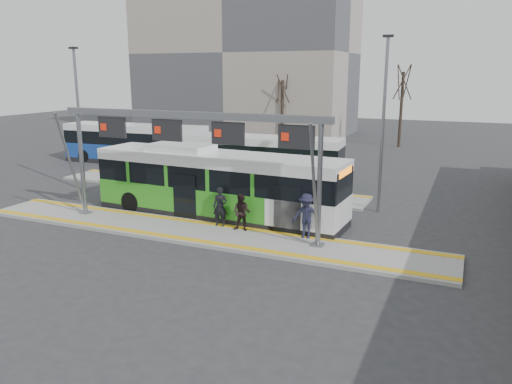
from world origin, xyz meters
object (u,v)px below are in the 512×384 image
at_px(gantry, 189,136).
at_px(passenger_b, 242,213).
at_px(passenger_c, 306,216).
at_px(hero_bus, 217,185).
at_px(passenger_a, 220,207).

bearing_deg(gantry, passenger_b, 14.95).
relative_size(passenger_b, passenger_c, 0.86).
bearing_deg(passenger_c, passenger_b, 178.11).
height_order(passenger_b, passenger_c, passenger_c).
bearing_deg(gantry, passenger_c, 8.88).
bearing_deg(passenger_c, hero_bus, 155.13).
relative_size(gantry, passenger_c, 6.80).
xyz_separation_m(gantry, hero_bus, (-0.04, 2.55, -2.70)).
relative_size(hero_bus, passenger_b, 7.76).
distance_m(gantry, passenger_a, 3.51).
bearing_deg(passenger_b, passenger_c, 0.48).
distance_m(gantry, passenger_c, 6.07).
height_order(hero_bus, passenger_b, hero_bus).
bearing_deg(passenger_b, hero_bus, 135.13).
height_order(gantry, passenger_c, gantry).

